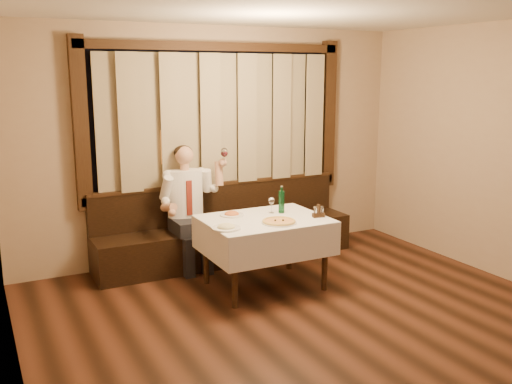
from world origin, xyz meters
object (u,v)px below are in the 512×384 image
pasta_cream (226,225)px  cruet_caddy (319,213)px  banquette (226,235)px  green_bottle (282,201)px  pasta_red (232,212)px  seated_man (188,199)px  pizza (279,222)px  dining_table (265,228)px

pasta_cream → cruet_caddy: bearing=-0.8°
banquette → green_bottle: green_bottle is taller
pasta_red → seated_man: seated_man is taller
seated_man → pizza: bearing=-65.2°
dining_table → pasta_cream: bearing=-159.3°
dining_table → pasta_cream: 0.58m
pizza → dining_table: bearing=99.3°
pizza → pasta_cream: size_ratio=1.25×
banquette → seated_man: 0.73m
pizza → cruet_caddy: size_ratio=2.63×
pasta_red → pasta_cream: pasta_cream is taller
pizza → seated_man: 1.29m
pasta_cream → pizza: bearing=-3.8°
banquette → green_bottle: size_ratio=10.65×
seated_man → pasta_red: bearing=-70.3°
pizza → seated_man: seated_man is taller
pasta_red → cruet_caddy: cruet_caddy is taller
pizza → cruet_caddy: 0.49m
pasta_cream → cruet_caddy: 1.06m
pizza → green_bottle: green_bottle is taller
dining_table → seated_man: 1.08m
dining_table → cruet_caddy: cruet_caddy is taller
green_bottle → pasta_red: bearing=165.7°
pizza → green_bottle: bearing=57.3°
pizza → banquette: bearing=91.8°
banquette → pasta_cream: bearing=-113.4°
pasta_cream → green_bottle: size_ratio=0.95×
pasta_red → seated_man: size_ratio=0.18×
dining_table → green_bottle: bearing=24.4°
banquette → cruet_caddy: (0.53, -1.24, 0.49)m
dining_table → cruet_caddy: bearing=-22.0°
dining_table → pizza: size_ratio=3.55×
banquette → cruet_caddy: bearing=-66.8°
green_bottle → seated_man: bearing=133.7°
pasta_red → pasta_cream: bearing=-120.4°
green_bottle → cruet_caddy: 0.43m
banquette → seated_man: bearing=-169.9°
pasta_cream → cruet_caddy: cruet_caddy is taller
dining_table → green_bottle: (0.27, 0.12, 0.23)m
dining_table → cruet_caddy: size_ratio=9.36×
seated_man → banquette: bearing=10.1°
pasta_red → dining_table: bearing=-44.8°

